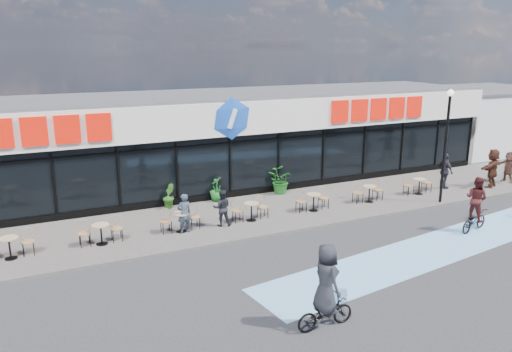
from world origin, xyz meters
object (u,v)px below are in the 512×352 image
(patron_right, at_px, (222,208))
(potted_plant_left, at_px, (169,196))
(pedestrian_b, at_px, (445,171))
(potted_plant_mid, at_px, (217,189))
(potted_plant_right, at_px, (279,181))
(pedestrian_a, at_px, (509,167))
(cyclist_a, at_px, (475,208))
(pedestrian_c, at_px, (492,168))
(patron_left, at_px, (184,213))
(lamp_post, at_px, (446,136))

(patron_right, bearing_deg, potted_plant_left, -48.36)
(pedestrian_b, bearing_deg, potted_plant_mid, 80.52)
(potted_plant_right, relative_size, pedestrian_b, 0.71)
(patron_right, height_order, pedestrian_a, pedestrian_a)
(potted_plant_mid, height_order, cyclist_a, cyclist_a)
(potted_plant_right, xyz_separation_m, pedestrian_c, (10.05, -3.47, 0.34))
(pedestrian_b, bearing_deg, potted_plant_right, 76.12)
(patron_left, relative_size, cyclist_a, 0.70)
(potted_plant_right, relative_size, cyclist_a, 0.58)
(potted_plant_mid, distance_m, potted_plant_right, 3.10)
(lamp_post, bearing_deg, potted_plant_left, 158.83)
(pedestrian_b, xyz_separation_m, cyclist_a, (-3.16, -4.65, -0.07))
(potted_plant_right, bearing_deg, cyclist_a, -58.07)
(lamp_post, height_order, patron_right, lamp_post)
(patron_right, height_order, pedestrian_b, pedestrian_b)
(pedestrian_a, bearing_deg, lamp_post, -85.72)
(patron_right, relative_size, pedestrian_b, 0.83)
(lamp_post, xyz_separation_m, pedestrian_c, (4.12, 0.80, -2.02))
(patron_left, bearing_deg, potted_plant_mid, -133.10)
(pedestrian_c, bearing_deg, pedestrian_a, 169.88)
(potted_plant_right, xyz_separation_m, cyclist_a, (4.57, -7.34, 0.18))
(pedestrian_a, relative_size, pedestrian_b, 0.91)
(potted_plant_left, height_order, potted_plant_mid, potted_plant_mid)
(lamp_post, distance_m, potted_plant_left, 12.32)
(potted_plant_mid, bearing_deg, cyclist_a, -44.38)
(potted_plant_mid, bearing_deg, pedestrian_a, -12.63)
(potted_plant_mid, height_order, pedestrian_b, pedestrian_b)
(potted_plant_right, xyz_separation_m, pedestrian_a, (11.64, -3.14, 0.17))
(potted_plant_left, distance_m, patron_right, 3.29)
(potted_plant_left, bearing_deg, lamp_post, -21.17)
(potted_plant_left, height_order, patron_left, patron_left)
(potted_plant_left, height_order, pedestrian_b, pedestrian_b)
(potted_plant_mid, xyz_separation_m, pedestrian_a, (14.73, -3.30, 0.23))
(potted_plant_mid, relative_size, patron_left, 0.74)
(lamp_post, bearing_deg, pedestrian_a, 11.25)
(potted_plant_mid, height_order, patron_right, patron_right)
(potted_plant_left, relative_size, pedestrian_c, 0.55)
(potted_plant_right, bearing_deg, potted_plant_left, 179.05)
(potted_plant_left, xyz_separation_m, patron_right, (1.29, -3.02, 0.20))
(potted_plant_left, bearing_deg, patron_left, -94.73)
(pedestrian_a, bearing_deg, patron_right, -97.70)
(lamp_post, bearing_deg, patron_left, 173.87)
(patron_left, distance_m, patron_right, 1.55)
(patron_right, bearing_deg, potted_plant_mid, -88.46)
(lamp_post, relative_size, potted_plant_left, 4.71)
(cyclist_a, bearing_deg, potted_plant_left, 143.14)
(potted_plant_right, distance_m, pedestrian_c, 10.64)
(pedestrian_c, bearing_deg, potted_plant_right, -40.95)
(lamp_post, bearing_deg, pedestrian_b, 41.40)
(pedestrian_a, height_order, pedestrian_b, pedestrian_b)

